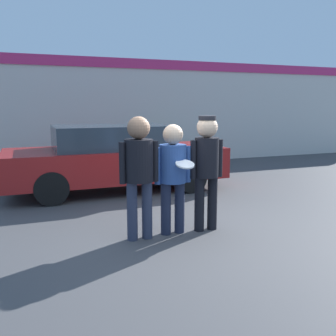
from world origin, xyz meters
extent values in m
plane|color=#3F3F42|center=(0.00, 0.00, 0.00)|extent=(56.00, 56.00, 0.00)
cube|color=silver|center=(0.00, 6.80, 1.67)|extent=(24.00, 0.18, 3.34)
cube|color=#CC2D6B|center=(0.00, 6.69, 3.19)|extent=(24.00, 0.04, 0.30)
cylinder|color=#2D3347|center=(-0.88, 0.05, 0.42)|extent=(0.15, 0.15, 0.84)
cylinder|color=#2D3347|center=(-0.66, 0.05, 0.42)|extent=(0.15, 0.15, 0.84)
cylinder|color=black|center=(-0.77, 0.05, 1.14)|extent=(0.40, 0.40, 0.60)
cylinder|color=black|center=(-1.01, 0.05, 1.12)|extent=(0.09, 0.09, 0.58)
cylinder|color=black|center=(-0.53, 0.05, 1.12)|extent=(0.09, 0.09, 0.58)
sphere|color=#8C664C|center=(-0.77, 0.05, 1.59)|extent=(0.32, 0.32, 0.32)
cylinder|color=#1E2338|center=(-0.35, 0.10, 0.39)|extent=(0.15, 0.15, 0.78)
cylinder|color=#1E2338|center=(-0.13, 0.10, 0.39)|extent=(0.15, 0.15, 0.78)
cylinder|color=#2D4C8C|center=(-0.24, 0.10, 1.06)|extent=(0.39, 0.39, 0.55)
cylinder|color=#2D4C8C|center=(-0.48, 0.10, 1.04)|extent=(0.09, 0.09, 0.54)
cylinder|color=#2D4C8C|center=(0.00, 0.10, 1.04)|extent=(0.09, 0.09, 0.54)
sphere|color=#DBB28E|center=(-0.24, 0.10, 1.49)|extent=(0.29, 0.29, 0.29)
cylinder|color=white|center=(-0.17, -0.18, 1.09)|extent=(0.27, 0.26, 0.10)
cylinder|color=black|center=(0.18, 0.06, 0.42)|extent=(0.15, 0.15, 0.83)
cylinder|color=black|center=(0.40, 0.06, 0.42)|extent=(0.15, 0.15, 0.83)
cylinder|color=black|center=(0.29, 0.06, 1.13)|extent=(0.36, 0.36, 0.59)
cylinder|color=black|center=(0.07, 0.06, 1.11)|extent=(0.09, 0.09, 0.57)
cylinder|color=black|center=(0.51, 0.06, 1.11)|extent=(0.09, 0.09, 0.57)
sphere|color=#DBB28E|center=(0.29, 0.06, 1.58)|extent=(0.31, 0.31, 0.31)
cylinder|color=black|center=(0.29, 0.06, 1.72)|extent=(0.26, 0.26, 0.06)
cube|color=maroon|center=(-0.35, 3.24, 0.62)|extent=(4.75, 1.84, 0.68)
cube|color=#28333D|center=(-0.44, 3.24, 1.21)|extent=(2.47, 1.58, 0.51)
cylinder|color=black|center=(1.13, 4.06, 0.33)|extent=(0.66, 0.22, 0.66)
cylinder|color=black|center=(1.13, 2.42, 0.33)|extent=(0.66, 0.22, 0.66)
cylinder|color=black|center=(-1.82, 4.06, 0.33)|extent=(0.66, 0.22, 0.66)
cylinder|color=black|center=(-1.82, 2.42, 0.33)|extent=(0.66, 0.22, 0.66)
sphere|color=#2D6B33|center=(1.80, 6.09, 0.52)|extent=(1.03, 1.03, 1.03)
camera|label=1|loc=(-2.25, -4.90, 1.90)|focal=40.00mm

